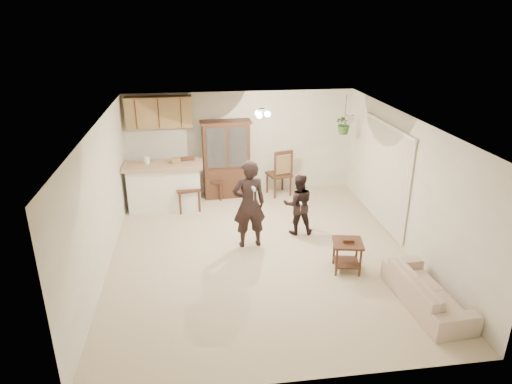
{
  "coord_description": "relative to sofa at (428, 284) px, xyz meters",
  "views": [
    {
      "loc": [
        -1.1,
        -7.5,
        4.25
      ],
      "look_at": [
        -0.02,
        0.4,
        1.08
      ],
      "focal_mm": 32.0,
      "sensor_mm": 36.0,
      "label": 1
    }
  ],
  "objects": [
    {
      "name": "breakfast_bar",
      "position": [
        -4.15,
        4.32,
        0.13
      ],
      "size": [
        1.6,
        0.55,
        1.0
      ],
      "primitive_type": "cube",
      "color": "white",
      "rests_on": "floor"
    },
    {
      "name": "chair_hutch_right",
      "position": [
        -1.42,
        4.85,
        -0.03
      ],
      "size": [
        0.64,
        0.64,
        1.17
      ],
      "rotation": [
        0.0,
        0.0,
        3.43
      ],
      "color": "#381C14",
      "rests_on": "floor"
    },
    {
      "name": "floor",
      "position": [
        -2.3,
        1.97,
        -0.37
      ],
      "size": [
        6.5,
        6.5,
        0.0
      ],
      "primitive_type": "plane",
      "color": "beige",
      "rests_on": "ground"
    },
    {
      "name": "controller_child",
      "position": [
        -1.44,
        2.4,
        0.41
      ],
      "size": [
        0.04,
        0.11,
        0.03
      ],
      "primitive_type": "cube",
      "rotation": [
        0.0,
        0.0,
        3.07
      ],
      "color": "white",
      "rests_on": "child"
    },
    {
      "name": "adult",
      "position": [
        -2.47,
        2.3,
        0.53
      ],
      "size": [
        0.69,
        0.49,
        1.8
      ],
      "primitive_type": "imported",
      "rotation": [
        0.0,
        0.0,
        3.23
      ],
      "color": "black",
      "rests_on": "floor"
    },
    {
      "name": "bar_top",
      "position": [
        -4.15,
        4.32,
        0.68
      ],
      "size": [
        1.75,
        0.7,
        0.08
      ],
      "primitive_type": "cube",
      "color": "tan",
      "rests_on": "breakfast_bar"
    },
    {
      "name": "sofa",
      "position": [
        0.0,
        0.0,
        0.0
      ],
      "size": [
        0.83,
        1.91,
        0.73
      ],
      "primitive_type": "imported",
      "rotation": [
        0.0,
        0.0,
        1.63
      ],
      "color": "beige",
      "rests_on": "floor"
    },
    {
      "name": "plant_cord",
      "position": [
        -0.0,
        4.37,
        1.81
      ],
      "size": [
        0.01,
        0.01,
        0.65
      ],
      "primitive_type": "cylinder",
      "color": "black",
      "rests_on": "ceiling"
    },
    {
      "name": "controller_adult",
      "position": [
        -2.43,
        1.9,
        0.96
      ],
      "size": [
        0.06,
        0.15,
        0.05
      ],
      "primitive_type": "cube",
      "rotation": [
        0.0,
        0.0,
        3.23
      ],
      "color": "white",
      "rests_on": "adult"
    },
    {
      "name": "chair_bar",
      "position": [
        -3.65,
        4.2,
        -0.03
      ],
      "size": [
        0.63,
        0.63,
        1.19
      ],
      "rotation": [
        0.0,
        0.0,
        0.22
      ],
      "color": "#381C14",
      "rests_on": "floor"
    },
    {
      "name": "vertical_blinds",
      "position": [
        0.41,
        2.87,
        0.73
      ],
      "size": [
        0.06,
        2.3,
        2.1
      ],
      "primitive_type": null,
      "color": "silver",
      "rests_on": "wall_right"
    },
    {
      "name": "ceiling_fixture",
      "position": [
        -2.1,
        3.17,
        2.03
      ],
      "size": [
        0.36,
        0.36,
        0.2
      ],
      "primitive_type": null,
      "color": "beige",
      "rests_on": "ceiling"
    },
    {
      "name": "ceiling",
      "position": [
        -2.3,
        1.97,
        2.13
      ],
      "size": [
        5.5,
        6.5,
        0.02
      ],
      "primitive_type": "cube",
      "color": "silver",
      "rests_on": "wall_back"
    },
    {
      "name": "china_hutch",
      "position": [
        -2.69,
        4.93,
        0.56
      ],
      "size": [
        1.21,
        0.52,
        1.87
      ],
      "rotation": [
        0.0,
        0.0,
        0.06
      ],
      "color": "#381C14",
      "rests_on": "floor"
    },
    {
      "name": "hanging_plant",
      "position": [
        -0.0,
        4.37,
        1.48
      ],
      "size": [
        0.43,
        0.37,
        0.48
      ],
      "primitive_type": "imported",
      "color": "#2B5B24",
      "rests_on": "ceiling"
    },
    {
      "name": "chair_hutch_left",
      "position": [
        -2.98,
        4.87,
        -0.07
      ],
      "size": [
        0.61,
        0.61,
        1.05
      ],
      "rotation": [
        0.0,
        0.0,
        -0.39
      ],
      "color": "#381C14",
      "rests_on": "floor"
    },
    {
      "name": "wall_right",
      "position": [
        0.45,
        1.97,
        0.88
      ],
      "size": [
        0.02,
        6.5,
        2.5
      ],
      "primitive_type": "cube",
      "color": "white",
      "rests_on": "ground"
    },
    {
      "name": "wall_back",
      "position": [
        -2.3,
        5.22,
        0.88
      ],
      "size": [
        5.5,
        0.02,
        2.5
      ],
      "primitive_type": "cube",
      "color": "white",
      "rests_on": "ground"
    },
    {
      "name": "wall_front",
      "position": [
        -2.3,
        -1.28,
        0.88
      ],
      "size": [
        5.5,
        0.02,
        2.5
      ],
      "primitive_type": "cube",
      "color": "white",
      "rests_on": "ground"
    },
    {
      "name": "side_table",
      "position": [
        -0.89,
        1.16,
        -0.08
      ],
      "size": [
        0.59,
        0.59,
        0.61
      ],
      "rotation": [
        0.0,
        0.0,
        -0.19
      ],
      "color": "#381C14",
      "rests_on": "floor"
    },
    {
      "name": "child",
      "position": [
        -1.42,
        2.7,
        0.31
      ],
      "size": [
        0.69,
        0.56,
        1.35
      ],
      "primitive_type": "imported",
      "rotation": [
        0.0,
        0.0,
        3.07
      ],
      "color": "black",
      "rests_on": "floor"
    },
    {
      "name": "upper_cabinets",
      "position": [
        -4.2,
        5.04,
        1.73
      ],
      "size": [
        1.5,
        0.34,
        0.7
      ],
      "primitive_type": "cube",
      "color": "olive",
      "rests_on": "wall_back"
    },
    {
      "name": "wall_left",
      "position": [
        -5.05,
        1.97,
        0.88
      ],
      "size": [
        0.02,
        6.5,
        2.5
      ],
      "primitive_type": "cube",
      "color": "white",
      "rests_on": "ground"
    }
  ]
}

